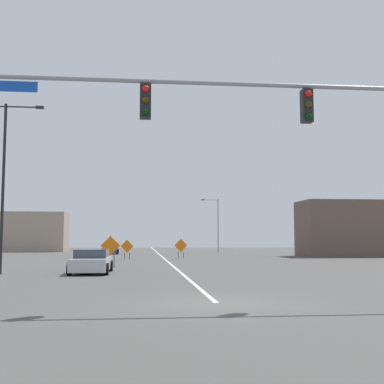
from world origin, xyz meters
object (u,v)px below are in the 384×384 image
(street_lamp_near_left, at_px, (217,222))
(street_lamp_far_right, at_px, (4,173))
(construction_sign_right_shoulder, at_px, (127,247))
(car_silver_approaching, at_px, (91,262))
(traffic_signal_assembly, at_px, (304,124))
(construction_sign_right_lane, at_px, (181,246))
(car_blue_distant, at_px, (110,249))
(construction_sign_median_far, at_px, (110,247))

(street_lamp_near_left, xyz_separation_m, street_lamp_far_right, (-18.08, -41.16, 1.28))
(construction_sign_right_shoulder, distance_m, car_silver_approaching, 19.28)
(traffic_signal_assembly, distance_m, construction_sign_right_lane, 35.08)
(street_lamp_near_left, distance_m, car_blue_distant, 15.92)
(construction_sign_right_shoulder, bearing_deg, construction_sign_right_lane, 22.32)
(traffic_signal_assembly, height_order, construction_sign_right_shoulder, traffic_signal_assembly)
(construction_sign_median_far, bearing_deg, street_lamp_far_right, -134.04)
(construction_sign_right_shoulder, height_order, car_silver_approaching, construction_sign_right_shoulder)
(traffic_signal_assembly, height_order, street_lamp_near_left, street_lamp_near_left)
(construction_sign_median_far, xyz_separation_m, car_silver_approaching, (-0.72, -5.24, -0.70))
(construction_sign_right_lane, distance_m, construction_sign_right_shoulder, 5.71)
(traffic_signal_assembly, bearing_deg, street_lamp_far_right, 134.13)
(construction_sign_median_far, height_order, construction_sign_right_shoulder, construction_sign_median_far)
(construction_sign_right_lane, xyz_separation_m, car_blue_distant, (-7.79, 13.49, -0.58))
(construction_sign_median_far, height_order, construction_sign_right_lane, construction_sign_median_far)
(construction_sign_median_far, distance_m, car_silver_approaching, 5.34)
(street_lamp_near_left, height_order, street_lamp_far_right, street_lamp_far_right)
(street_lamp_near_left, xyz_separation_m, car_silver_approaching, (-13.29, -40.70, -3.58))
(construction_sign_right_lane, relative_size, car_blue_distant, 0.44)
(construction_sign_right_shoulder, xyz_separation_m, car_blue_distant, (-2.51, 15.66, -0.53))
(construction_sign_right_lane, bearing_deg, car_silver_approaching, -107.41)
(car_silver_approaching, bearing_deg, construction_sign_right_shoulder, 85.75)
(street_lamp_far_right, relative_size, car_silver_approaching, 2.05)
(street_lamp_near_left, height_order, construction_sign_right_shoulder, street_lamp_near_left)
(street_lamp_far_right, distance_m, construction_sign_right_shoulder, 21.09)
(street_lamp_far_right, bearing_deg, traffic_signal_assembly, -45.87)
(traffic_signal_assembly, relative_size, street_lamp_far_right, 1.64)
(traffic_signal_assembly, xyz_separation_m, car_silver_approaching, (-7.78, 13.41, -4.87))
(street_lamp_far_right, relative_size, car_blue_distant, 2.14)
(car_silver_approaching, bearing_deg, street_lamp_far_right, -174.61)
(traffic_signal_assembly, distance_m, construction_sign_median_far, 20.37)
(street_lamp_far_right, relative_size, construction_sign_right_lane, 4.91)
(car_blue_distant, bearing_deg, street_lamp_near_left, 22.07)
(street_lamp_near_left, xyz_separation_m, car_blue_distant, (-14.37, -5.82, -3.62))
(traffic_signal_assembly, relative_size, construction_sign_median_far, 7.30)
(street_lamp_near_left, relative_size, street_lamp_far_right, 0.80)
(car_blue_distant, bearing_deg, construction_sign_right_lane, -60.00)
(construction_sign_right_lane, distance_m, car_blue_distant, 15.59)
(car_silver_approaching, distance_m, car_blue_distant, 34.90)
(car_blue_distant, bearing_deg, traffic_signal_assembly, -79.60)
(street_lamp_far_right, distance_m, car_silver_approaching, 6.84)
(street_lamp_far_right, height_order, car_silver_approaching, street_lamp_far_right)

